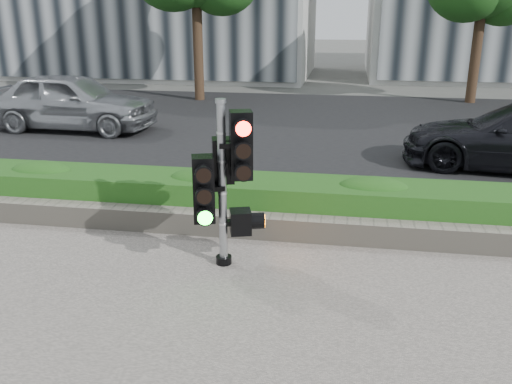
% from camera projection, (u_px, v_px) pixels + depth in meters
% --- Properties ---
extents(ground, '(120.00, 120.00, 0.00)m').
position_uv_depth(ground, '(247.00, 303.00, 6.33)').
color(ground, '#51514C').
rests_on(ground, ground).
extents(road, '(60.00, 13.00, 0.02)m').
position_uv_depth(road, '(310.00, 128.00, 15.67)').
color(road, black).
rests_on(road, ground).
extents(curb, '(60.00, 0.25, 0.12)m').
position_uv_depth(curb, '(280.00, 207.00, 9.26)').
color(curb, gray).
rests_on(curb, ground).
extents(stone_wall, '(12.00, 0.32, 0.34)m').
position_uv_depth(stone_wall, '(270.00, 226.00, 8.04)').
color(stone_wall, gray).
rests_on(stone_wall, sidewalk).
extents(hedge, '(12.00, 1.00, 0.68)m').
position_uv_depth(hedge, '(276.00, 201.00, 8.60)').
color(hedge, '#418829').
rests_on(hedge, sidewalk).
extents(traffic_signal, '(0.80, 0.68, 2.20)m').
position_uv_depth(traffic_signal, '(224.00, 176.00, 6.90)').
color(traffic_signal, black).
rests_on(traffic_signal, sidewalk).
extents(car_silver, '(4.79, 2.10, 1.61)m').
position_uv_depth(car_silver, '(72.00, 101.00, 15.15)').
color(car_silver, '#A0A3A7').
rests_on(car_silver, road).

